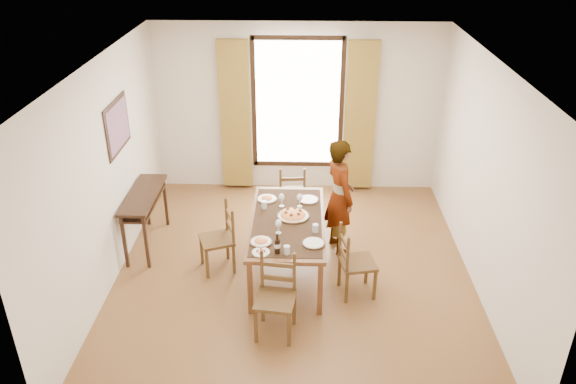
{
  "coord_description": "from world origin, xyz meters",
  "views": [
    {
      "loc": [
        0.11,
        -5.97,
        4.23
      ],
      "look_at": [
        -0.08,
        0.31,
        1.0
      ],
      "focal_mm": 35.0,
      "sensor_mm": 36.0,
      "label": 1
    }
  ],
  "objects_px": {
    "console_table": "(144,201)",
    "man": "(340,196)",
    "pasta_platter": "(293,213)",
    "dining_table": "(287,224)"
  },
  "relations": [
    {
      "from": "dining_table",
      "to": "pasta_platter",
      "type": "relative_size",
      "value": 4.56
    },
    {
      "from": "pasta_platter",
      "to": "console_table",
      "type": "bearing_deg",
      "value": 166.21
    },
    {
      "from": "console_table",
      "to": "dining_table",
      "type": "height_order",
      "value": "console_table"
    },
    {
      "from": "console_table",
      "to": "dining_table",
      "type": "xyz_separation_m",
      "value": [
        1.95,
        -0.57,
        0.01
      ]
    },
    {
      "from": "dining_table",
      "to": "pasta_platter",
      "type": "distance_m",
      "value": 0.16
    },
    {
      "from": "dining_table",
      "to": "man",
      "type": "distance_m",
      "value": 0.88
    },
    {
      "from": "dining_table",
      "to": "console_table",
      "type": "bearing_deg",
      "value": 163.63
    },
    {
      "from": "man",
      "to": "dining_table",
      "type": "bearing_deg",
      "value": 109.64
    },
    {
      "from": "dining_table",
      "to": "pasta_platter",
      "type": "xyz_separation_m",
      "value": [
        0.07,
        0.08,
        0.12
      ]
    },
    {
      "from": "console_table",
      "to": "man",
      "type": "height_order",
      "value": "man"
    }
  ]
}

